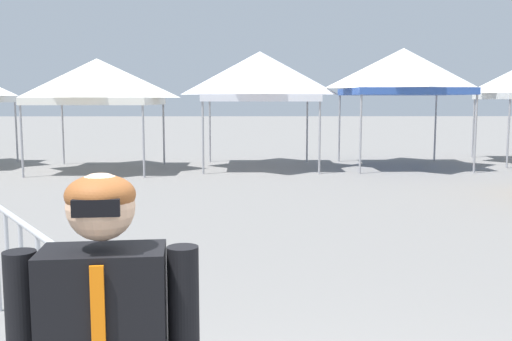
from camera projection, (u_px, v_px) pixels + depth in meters
The scene contains 4 objects.
canopy_tent_far_left at pixel (98, 82), 16.50m from camera, with size 3.41×3.41×3.18m.
canopy_tent_left_of_center at pixel (260, 77), 17.22m from camera, with size 3.36×3.36×3.44m.
canopy_tent_behind_left at pixel (403, 72), 17.32m from camera, with size 3.43×3.43×3.54m.
crowd_barrier_mid_lot at pixel (21, 258), 4.70m from camera, with size 1.22×1.77×1.08m.
Camera 1 is at (-0.67, -2.29, 2.02)m, focal length 40.86 mm.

